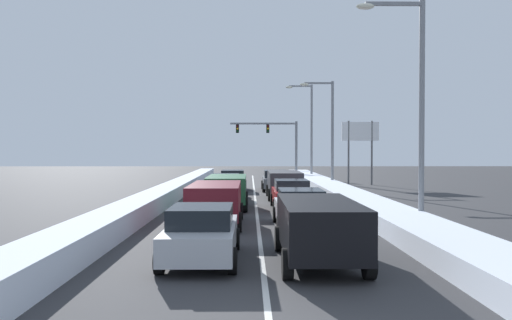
{
  "coord_description": "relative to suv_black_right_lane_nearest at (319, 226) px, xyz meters",
  "views": [
    {
      "loc": [
        -0.34,
        -7.16,
        3.04
      ],
      "look_at": [
        0.24,
        39.37,
        2.09
      ],
      "focal_mm": 36.22,
      "sensor_mm": 36.0,
      "label": 1
    }
  ],
  "objects": [
    {
      "name": "sedan_tan_center_lane_fourth",
      "position": [
        -3.34,
        18.6,
        -0.25
      ],
      "size": [
        2.0,
        4.5,
        1.51
      ],
      "color": "#937F60",
      "rests_on": "ground"
    },
    {
      "name": "suv_maroon_center_lane_second",
      "position": [
        -3.21,
        6.93,
        0.0
      ],
      "size": [
        2.16,
        4.9,
        1.67
      ],
      "color": "maroon",
      "rests_on": "ground"
    },
    {
      "name": "lane_stripe_between_right_lane_and_center_lane",
      "position": [
        -1.5,
        18.83,
        -1.01
      ],
      "size": [
        0.14,
        55.73,
        0.01
      ],
      "primitive_type": "cube",
      "color": "silver",
      "rests_on": "ground"
    },
    {
      "name": "traffic_light_gantry",
      "position": [
        1.07,
        44.15,
        3.48
      ],
      "size": [
        7.54,
        0.47,
        6.2
      ],
      "color": "slate",
      "rests_on": "ground"
    },
    {
      "name": "sedan_silver_center_lane_nearest",
      "position": [
        -3.15,
        0.36,
        -0.25
      ],
      "size": [
        2.0,
        4.5,
        1.51
      ],
      "color": "#B7BABF",
      "rests_on": "ground"
    },
    {
      "name": "street_lamp_right_mid",
      "position": [
        4.25,
        26.43,
        3.97
      ],
      "size": [
        2.66,
        0.36,
        8.35
      ],
      "color": "gray",
      "rests_on": "ground"
    },
    {
      "name": "sedan_navy_center_lane_fifth",
      "position": [
        -3.09,
        24.75,
        -0.25
      ],
      "size": [
        2.0,
        4.5,
        1.51
      ],
      "color": "navy",
      "rests_on": "ground"
    },
    {
      "name": "suv_green_center_lane_third",
      "position": [
        -3.02,
        12.92,
        0.0
      ],
      "size": [
        2.16,
        4.9,
        1.67
      ],
      "color": "#1E5633",
      "rests_on": "ground"
    },
    {
      "name": "snow_bank_right_shoulder",
      "position": [
        3.8,
        18.83,
        -0.68
      ],
      "size": [
        2.12,
        55.73,
        0.67
      ],
      "primitive_type": "cube",
      "color": "silver",
      "rests_on": "ground"
    },
    {
      "name": "roadside_sign_right",
      "position": [
        7.65,
        30.47,
        3.0
      ],
      "size": [
        3.2,
        0.16,
        5.5
      ],
      "color": "#59595B",
      "rests_on": "ground"
    },
    {
      "name": "street_lamp_right_far",
      "position": [
        3.88,
        36.56,
        4.5
      ],
      "size": [
        2.66,
        0.36,
        9.36
      ],
      "color": "gray",
      "rests_on": "ground"
    },
    {
      "name": "suv_black_right_lane_nearest",
      "position": [
        0.0,
        0.0,
        0.0
      ],
      "size": [
        2.16,
        4.9,
        1.67
      ],
      "color": "black",
      "rests_on": "ground"
    },
    {
      "name": "sedan_gray_right_lane_fifth",
      "position": [
        0.06,
        24.37,
        -0.25
      ],
      "size": [
        2.0,
        4.5,
        1.51
      ],
      "color": "slate",
      "rests_on": "ground"
    },
    {
      "name": "suv_charcoal_right_lane_fourth",
      "position": [
        0.32,
        18.35,
        0.0
      ],
      "size": [
        2.16,
        4.9,
        1.67
      ],
      "color": "#38383D",
      "rests_on": "ground"
    },
    {
      "name": "sedan_white_right_lane_second",
      "position": [
        0.13,
        6.24,
        -0.25
      ],
      "size": [
        2.0,
        4.5,
        1.51
      ],
      "color": "silver",
      "rests_on": "ground"
    },
    {
      "name": "snow_bank_left_shoulder",
      "position": [
        -6.8,
        18.83,
        -0.6
      ],
      "size": [
        1.51,
        55.73,
        0.83
      ],
      "primitive_type": "cube",
      "color": "silver",
      "rests_on": "ground"
    },
    {
      "name": "ground_plane",
      "position": [
        -1.5,
        13.76,
        -1.02
      ],
      "size": [
        131.73,
        131.73,
        0.0
      ],
      "primitive_type": "plane",
      "color": "#333335"
    },
    {
      "name": "street_lamp_right_near",
      "position": [
        4.46,
        6.16,
        4.2
      ],
      "size": [
        2.66,
        0.36,
        8.78
      ],
      "color": "gray",
      "rests_on": "ground"
    },
    {
      "name": "sedan_red_right_lane_third",
      "position": [
        0.29,
        12.62,
        -0.25
      ],
      "size": [
        2.0,
        4.5,
        1.51
      ],
      "color": "maroon",
      "rests_on": "ground"
    }
  ]
}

